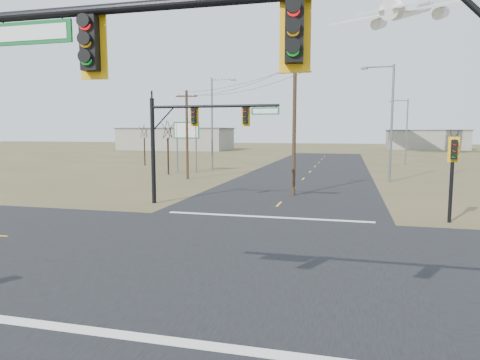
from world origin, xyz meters
name	(u,v)px	position (x,y,z in m)	size (l,w,h in m)	color
ground	(233,253)	(0.00, 0.00, 0.00)	(320.00, 320.00, 0.00)	brown
road_ew	(233,253)	(0.00, 0.00, 0.01)	(160.00, 14.00, 0.02)	black
road_ns	(233,253)	(0.00, 0.00, 0.01)	(14.00, 160.00, 0.02)	black
stop_bar_near	(150,338)	(0.00, -7.50, 0.03)	(12.00, 0.40, 0.01)	silver
stop_bar_far	(267,217)	(0.00, 7.50, 0.03)	(12.00, 0.40, 0.01)	silver
mast_arm_near	(321,88)	(3.98, -8.76, 5.70)	(11.42, 0.46, 7.89)	black
mast_arm_far	(193,128)	(-5.55, 10.52, 5.17)	(8.84, 0.48, 7.17)	black
pedestal_signal_ne	(453,161)	(9.91, 8.48, 3.38)	(0.63, 0.55, 4.68)	black
utility_pole_near	(294,128)	(0.42, 16.36, 5.15)	(2.43, 0.29, 9.95)	#40281B
utility_pole_far	(187,133)	(-11.68, 25.08, 4.73)	(2.21, 0.45, 9.08)	#40281B
highway_sign	(186,137)	(-14.42, 31.96, 4.29)	(3.24, 0.16, 6.07)	slate
streetlight_a	(389,117)	(8.21, 27.55, 6.34)	(3.16, 0.50, 11.29)	slate
streetlight_b	(405,128)	(12.47, 50.69, 5.38)	(2.68, 0.41, 9.58)	slate
streetlight_c	(214,119)	(-11.86, 34.82, 6.43)	(3.18, 0.30, 11.45)	slate
bare_tree_a	(168,129)	(-15.49, 28.90, 5.18)	(2.80, 2.80, 6.55)	black
bare_tree_b	(144,131)	(-24.03, 39.99, 4.94)	(2.66, 2.66, 6.18)	black
bare_tree_c	(454,137)	(16.32, 38.01, 4.28)	(2.34, 2.34, 5.45)	black
warehouse_left	(176,139)	(-40.00, 90.00, 2.75)	(28.00, 14.00, 5.50)	gray
warehouse_mid	(426,140)	(25.00, 110.00, 2.50)	(20.00, 12.00, 5.00)	gray
jet_airliner	(409,7)	(14.43, 69.97, 27.55)	(28.39, 29.05, 14.62)	white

